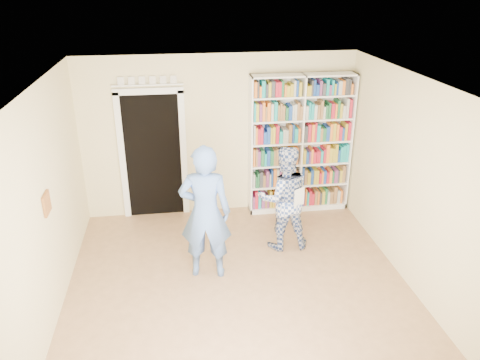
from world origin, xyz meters
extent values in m
plane|color=#906746|center=(0.00, 0.00, 0.00)|extent=(5.00, 5.00, 0.00)
plane|color=white|center=(0.00, 0.00, 2.70)|extent=(5.00, 5.00, 0.00)
plane|color=beige|center=(0.00, 2.50, 1.35)|extent=(4.50, 0.00, 4.50)
plane|color=beige|center=(-2.25, 0.00, 1.35)|extent=(0.00, 5.00, 5.00)
plane|color=beige|center=(2.25, 0.00, 1.35)|extent=(0.00, 5.00, 5.00)
cube|color=white|center=(1.35, 2.34, 1.18)|extent=(1.72, 0.32, 2.37)
cube|color=white|center=(1.35, 2.34, 1.18)|extent=(0.03, 0.32, 2.37)
cube|color=black|center=(-1.10, 2.48, 1.05)|extent=(0.90, 0.03, 2.10)
cube|color=white|center=(-1.60, 2.47, 1.05)|extent=(0.10, 0.06, 2.20)
cube|color=white|center=(-0.60, 2.47, 1.05)|extent=(0.10, 0.06, 2.20)
cube|color=white|center=(-1.10, 2.47, 2.15)|extent=(1.10, 0.06, 0.10)
cube|color=white|center=(-1.10, 2.46, 2.25)|extent=(1.10, 0.08, 0.02)
cube|color=brown|center=(-2.23, 0.20, 1.40)|extent=(0.03, 0.25, 0.25)
imported|color=#5376BA|center=(-0.39, 0.58, 0.94)|extent=(0.75, 0.55, 1.88)
imported|color=navy|center=(0.80, 1.14, 0.80)|extent=(0.78, 0.61, 1.61)
cube|color=white|center=(0.97, 0.90, 0.92)|extent=(0.17, 0.11, 0.27)
camera|label=1|loc=(-0.73, -4.87, 3.80)|focal=35.00mm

